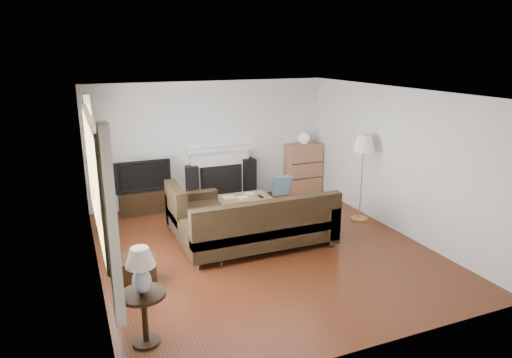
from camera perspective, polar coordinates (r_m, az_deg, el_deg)
name	(u,v)px	position (r m, az deg, el deg)	size (l,w,h in m)	color
room	(263,175)	(7.00, 0.94, 0.56)	(5.10, 5.60, 2.54)	#542512
window	(95,175)	(6.20, -19.53, 0.44)	(0.12, 2.74, 1.54)	brown
curtain_near	(112,227)	(4.80, -17.59, -5.70)	(0.10, 0.35, 2.10)	silver
curtain_far	(92,161)	(7.71, -19.78, 2.19)	(0.10, 0.35, 2.10)	silver
fireplace	(220,174)	(9.62, -4.52, 0.62)	(1.40, 0.26, 1.15)	white
tv_stand	(144,201)	(9.24, -13.88, -2.70)	(0.92, 0.41, 0.46)	black
television	(142,175)	(9.08, -14.10, 0.50)	(1.07, 0.14, 0.61)	black
speaker_left	(192,186)	(9.41, -7.96, -0.85)	(0.23, 0.28, 0.83)	black
speaker_right	(249,178)	(9.77, -0.93, 0.08)	(0.24, 0.29, 0.87)	black
bookshelf	(303,168)	(10.27, 5.93, 1.40)	(0.79, 0.38, 1.09)	#9C6748
globe_lamp	(304,138)	(10.12, 6.04, 5.10)	(0.25, 0.25, 0.25)	white
sectional_sofa	(260,223)	(7.32, 0.45, -5.54)	(2.66, 1.94, 0.86)	black
coffee_table	(241,207)	(8.69, -1.88, -3.54)	(1.08, 0.59, 0.42)	olive
footstool	(140,270)	(6.58, -14.28, -10.94)	(0.44, 0.44, 0.37)	black
floor_lamp	(362,178)	(8.64, 13.07, 0.14)	(0.42, 0.42, 1.63)	gold
side_table	(145,318)	(5.29, -13.74, -16.54)	(0.49, 0.49, 0.61)	black
table_lamp	(141,271)	(5.02, -14.17, -11.08)	(0.32, 0.32, 0.51)	silver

